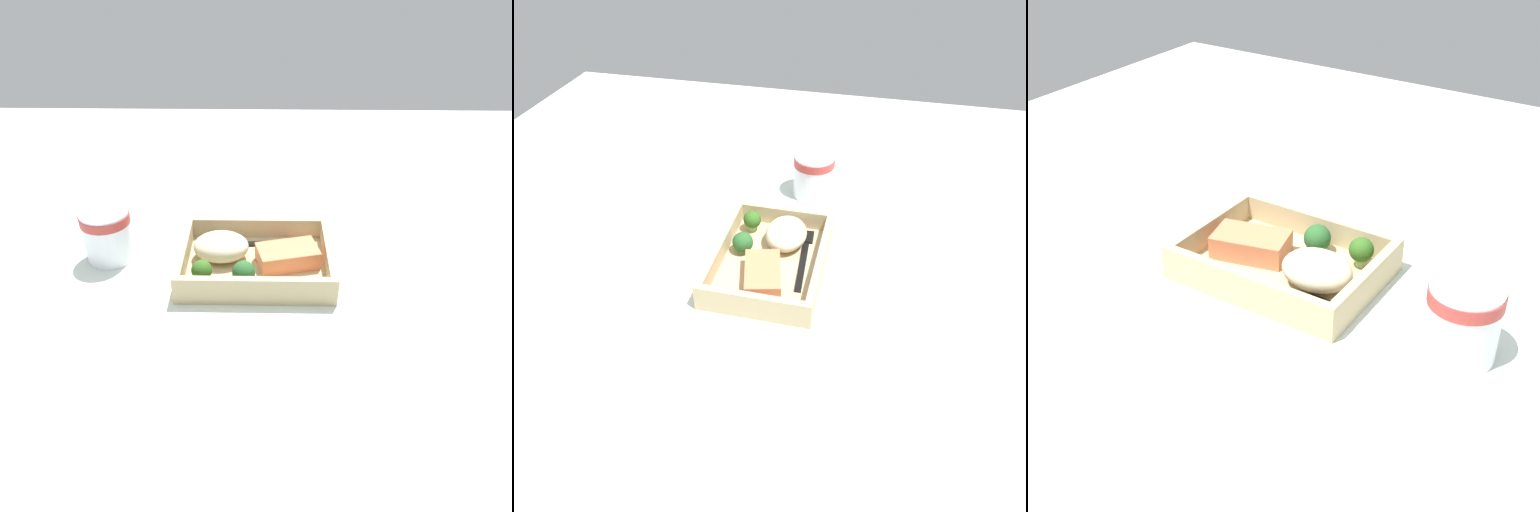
{
  "view_description": "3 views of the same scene",
  "coord_description": "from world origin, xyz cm",
  "views": [
    {
      "loc": [
        -1.14,
        66.69,
        49.43
      ],
      "look_at": [
        0.0,
        0.0,
        2.7
      ],
      "focal_mm": 35.0,
      "sensor_mm": 36.0,
      "label": 1
    },
    {
      "loc": [
        -63.23,
        -15.0,
        56.47
      ],
      "look_at": [
        0.0,
        0.0,
        2.7
      ],
      "focal_mm": 35.0,
      "sensor_mm": 36.0,
      "label": 2
    },
    {
      "loc": [
        41.96,
        -64.87,
        50.69
      ],
      "look_at": [
        0.0,
        0.0,
        2.7
      ],
      "focal_mm": 50.0,
      "sensor_mm": 36.0,
      "label": 3
    }
  ],
  "objects": [
    {
      "name": "paper_cup",
      "position": [
        24.88,
        -3.19,
        5.03
      ],
      "size": [
        8.24,
        8.24,
        9.0
      ],
      "color": "white",
      "rests_on": "ground_plane"
    },
    {
      "name": "broccoli_floret_1",
      "position": [
        8.28,
        5.3,
        3.56
      ],
      "size": [
        3.25,
        3.25,
        4.09
      ],
      "color": "#83A965",
      "rests_on": "takeout_tray"
    },
    {
      "name": "broccoli_floret_2",
      "position": [
        1.81,
        5.28,
        3.27
      ],
      "size": [
        3.64,
        3.64,
        3.96
      ],
      "color": "#80A762",
      "rests_on": "takeout_tray"
    },
    {
      "name": "ground_plane",
      "position": [
        0.0,
        0.0,
        -1.0
      ],
      "size": [
        160.0,
        160.0,
        2.0
      ],
      "primitive_type": "cube",
      "color": "silver"
    },
    {
      "name": "fork",
      "position": [
        3.26,
        -5.37,
        1.42
      ],
      "size": [
        15.88,
        2.71,
        0.44
      ],
      "color": "black",
      "rests_on": "takeout_tray"
    },
    {
      "name": "mashed_potatoes",
      "position": [
        5.8,
        -1.56,
        3.45
      ],
      "size": [
        9.16,
        7.26,
        4.5
      ],
      "primitive_type": "ellipsoid",
      "color": "beige",
      "rests_on": "takeout_tray"
    },
    {
      "name": "tray_rim",
      "position": [
        0.0,
        0.0,
        2.93
      ],
      "size": [
        24.82,
        18.42,
        3.47
      ],
      "color": "tan",
      "rests_on": "takeout_tray"
    },
    {
      "name": "salmon_fillet",
      "position": [
        -5.14,
        0.27,
        2.76
      ],
      "size": [
        10.78,
        7.86,
        3.12
      ],
      "primitive_type": "cube",
      "rotation": [
        0.0,
        0.0,
        0.24
      ],
      "color": "#E57D51",
      "rests_on": "takeout_tray"
    },
    {
      "name": "receipt_slip",
      "position": [
        -24.19,
        -0.64,
        0.12
      ],
      "size": [
        9.95,
        13.83,
        0.24
      ],
      "primitive_type": "cube",
      "rotation": [
        0.0,
        0.0,
        -0.12
      ],
      "color": "white",
      "rests_on": "ground_plane"
    },
    {
      "name": "takeout_tray",
      "position": [
        0.0,
        0.0,
        0.6
      ],
      "size": [
        24.82,
        18.42,
        1.2
      ],
      "primitive_type": "cube",
      "color": "tan",
      "rests_on": "ground_plane"
    }
  ]
}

